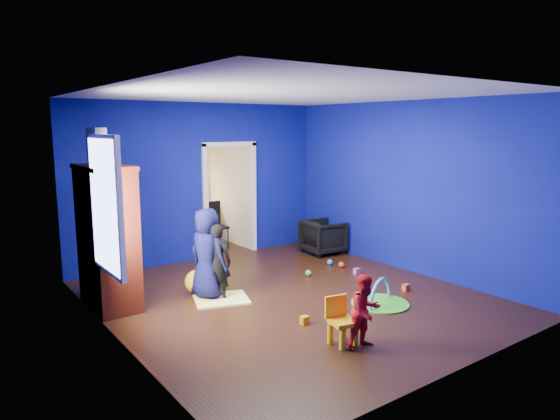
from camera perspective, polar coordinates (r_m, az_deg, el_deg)
floor at (r=7.37m, az=1.21°, el=-10.02°), size 5.00×5.50×0.01m
ceiling at (r=6.96m, az=1.29°, el=13.11°), size 5.00×5.50×0.01m
wall_back at (r=9.34m, az=-9.01°, el=3.15°), size 5.00×0.02×2.90m
wall_front at (r=5.14m, az=20.13°, el=-2.42°), size 5.00×0.02×2.90m
wall_left at (r=5.88m, az=-18.57°, el=-0.90°), size 0.02×5.50×2.90m
wall_right at (r=8.75m, az=14.42°, el=2.55°), size 0.02×5.50×2.90m
alcove at (r=10.41m, az=-8.23°, el=2.70°), size 1.00×1.75×2.50m
armchair at (r=9.84m, az=4.95°, el=-3.07°), size 0.78×0.76×0.66m
child_black at (r=7.24m, az=-7.16°, el=-5.87°), size 0.46×0.48×1.10m
child_navy at (r=7.28m, az=-8.33°, el=-4.94°), size 0.59×0.74×1.32m
toddler_red at (r=5.76m, az=9.74°, el=-11.33°), size 0.43×0.34×0.85m
vase at (r=6.77m, az=-18.89°, el=5.76°), size 0.29×0.29×0.24m
potted_plant at (r=7.26m, az=-20.15°, el=6.58°), size 0.28×0.28×0.41m
tv_armoire at (r=7.20m, az=-19.13°, el=-2.91°), size 0.58×1.14×1.96m
crt_tv at (r=7.20m, az=-18.84°, el=-2.57°), size 0.46×0.70×0.54m
yellow_blanket at (r=7.31m, az=-6.69°, el=-10.11°), size 0.91×0.81×0.03m
hopper_ball at (r=7.60m, az=-9.47°, el=-8.09°), size 0.36×0.36×0.36m
kid_chair at (r=5.86m, az=7.21°, el=-12.75°), size 0.33×0.33×0.50m
play_mat at (r=7.26m, az=11.35°, el=-10.42°), size 0.81×0.81×0.02m
toy_arch at (r=7.26m, az=11.36°, el=-10.36°), size 0.70×0.30×0.73m
window_left at (r=6.20m, az=-19.47°, el=0.50°), size 0.03×0.95×1.55m
curtain at (r=6.80m, az=-19.73°, el=-1.33°), size 0.14×0.42×2.40m
doorway at (r=9.68m, az=-5.79°, el=1.05°), size 1.16×0.10×2.10m
study_desk at (r=11.10m, az=-9.66°, el=-1.48°), size 0.88×0.44×0.75m
desk_monitor at (r=11.12m, az=-10.01°, el=1.52°), size 0.40×0.05×0.32m
desk_lamp at (r=10.95m, az=-11.19°, el=1.26°), size 0.14×0.14×0.14m
folding_chair at (r=10.25m, az=-7.28°, el=-1.85°), size 0.40×0.40×0.92m
book_shelf at (r=11.01m, az=-10.15°, el=7.04°), size 0.88×0.24×0.04m
toy_0 at (r=7.90m, az=14.20°, el=-8.58°), size 0.10×0.08×0.10m
toy_1 at (r=9.07m, az=5.72°, el=-5.94°), size 0.11×0.11×0.11m
toy_2 at (r=6.46m, az=2.82°, el=-12.44°), size 0.10×0.08×0.10m
toy_3 at (r=8.39m, az=3.24°, el=-7.19°), size 0.11×0.11×0.11m
toy_4 at (r=8.58m, az=8.76°, el=-6.94°), size 0.10×0.08×0.10m
toy_5 at (r=8.94m, az=7.05°, el=-6.20°), size 0.11×0.11×0.11m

